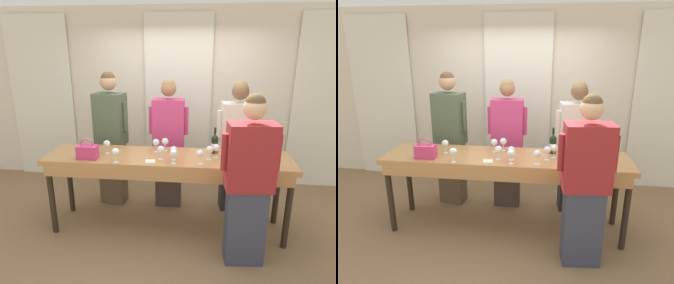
{
  "view_description": "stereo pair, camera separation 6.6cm",
  "coord_description": "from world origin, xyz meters",
  "views": [
    {
      "loc": [
        0.38,
        -3.29,
        2.17
      ],
      "look_at": [
        0.0,
        0.07,
        1.11
      ],
      "focal_mm": 32.0,
      "sensor_mm": 36.0,
      "label": 1
    },
    {
      "loc": [
        0.44,
        -3.28,
        2.17
      ],
      "look_at": [
        0.0,
        0.07,
        1.11
      ],
      "focal_mm": 32.0,
      "sensor_mm": 36.0,
      "label": 2
    }
  ],
  "objects": [
    {
      "name": "ground_plane",
      "position": [
        0.0,
        0.0,
        0.0
      ],
      "size": [
        18.0,
        18.0,
        0.0
      ],
      "primitive_type": "plane",
      "color": "#846647"
    },
    {
      "name": "wine_glass_center_mid",
      "position": [
        -0.05,
        0.18,
        1.08
      ],
      "size": [
        0.08,
        0.08,
        0.16
      ],
      "color": "white",
      "rests_on": "tasting_bar"
    },
    {
      "name": "wall_back",
      "position": [
        0.0,
        1.56,
        1.4
      ],
      "size": [
        12.0,
        0.06,
        2.8
      ],
      "color": "silver",
      "rests_on": "ground_plane"
    },
    {
      "name": "wine_glass_front_mid",
      "position": [
        0.38,
        -0.22,
        1.08
      ],
      "size": [
        0.08,
        0.08,
        0.16
      ],
      "color": "white",
      "rests_on": "tasting_bar"
    },
    {
      "name": "wine_bottle",
      "position": [
        0.55,
        0.17,
        1.07
      ],
      "size": [
        0.08,
        0.08,
        0.31
      ],
      "color": "black",
      "rests_on": "tasting_bar"
    },
    {
      "name": "guest_olive_jacket",
      "position": [
        -0.85,
        0.59,
        0.97
      ],
      "size": [
        0.52,
        0.33,
        1.88
      ],
      "color": "brown",
      "rests_on": "ground_plane"
    },
    {
      "name": "wine_glass_by_handbag",
      "position": [
        0.1,
        -0.24,
        1.08
      ],
      "size": [
        0.08,
        0.08,
        0.16
      ],
      "color": "white",
      "rests_on": "tasting_bar"
    },
    {
      "name": "wine_glass_by_bottle",
      "position": [
        0.57,
        0.01,
        1.08
      ],
      "size": [
        0.08,
        0.08,
        0.16
      ],
      "color": "white",
      "rests_on": "tasting_bar"
    },
    {
      "name": "wine_glass_center_left",
      "position": [
        0.84,
        -0.22,
        1.08
      ],
      "size": [
        0.08,
        0.08,
        0.16
      ],
      "color": "white",
      "rests_on": "tasting_bar"
    },
    {
      "name": "wine_glass_back_mid",
      "position": [
        0.49,
        -0.07,
        1.08
      ],
      "size": [
        0.08,
        0.08,
        0.16
      ],
      "color": "white",
      "rests_on": "tasting_bar"
    },
    {
      "name": "wine_glass_front_right",
      "position": [
        0.09,
        -0.13,
        1.08
      ],
      "size": [
        0.08,
        0.08,
        0.16
      ],
      "color": "white",
      "rests_on": "tasting_bar"
    },
    {
      "name": "guest_cream_sweater",
      "position": [
        0.87,
        0.59,
        0.91
      ],
      "size": [
        0.57,
        0.32,
        1.79
      ],
      "color": "#28282D",
      "rests_on": "ground_plane"
    },
    {
      "name": "curtain_panel_center",
      "position": [
        0.0,
        1.49,
        1.34
      ],
      "size": [
        1.06,
        0.03,
        2.69
      ],
      "color": "white",
      "rests_on": "ground_plane"
    },
    {
      "name": "host_pouring",
      "position": [
        0.87,
        -0.53,
        0.91
      ],
      "size": [
        0.57,
        0.3,
        1.78
      ],
      "color": "#383D51",
      "rests_on": "ground_plane"
    },
    {
      "name": "guest_pink_top",
      "position": [
        -0.05,
        0.59,
        0.93
      ],
      "size": [
        0.53,
        0.23,
        1.8
      ],
      "color": "#473833",
      "rests_on": "ground_plane"
    },
    {
      "name": "wine_glass_back_left",
      "position": [
        0.74,
        -0.09,
        1.08
      ],
      "size": [
        0.08,
        0.08,
        0.16
      ],
      "color": "white",
      "rests_on": "tasting_bar"
    },
    {
      "name": "wine_glass_back_right",
      "position": [
        -0.73,
        0.01,
        1.08
      ],
      "size": [
        0.08,
        0.08,
        0.16
      ],
      "color": "white",
      "rests_on": "tasting_bar"
    },
    {
      "name": "wine_glass_center_right",
      "position": [
        -0.15,
        0.13,
        1.08
      ],
      "size": [
        0.08,
        0.08,
        0.16
      ],
      "color": "white",
      "rests_on": "tasting_bar"
    },
    {
      "name": "tasting_bar",
      "position": [
        0.0,
        -0.02,
        0.86
      ],
      "size": [
        2.87,
        0.66,
        0.96
      ],
      "color": "#B27F4C",
      "rests_on": "ground_plane"
    },
    {
      "name": "handbag",
      "position": [
        -0.9,
        -0.19,
        1.04
      ],
      "size": [
        0.23,
        0.12,
        0.24
      ],
      "color": "#C63870",
      "rests_on": "tasting_bar"
    },
    {
      "name": "curtain_panel_left",
      "position": [
        -2.3,
        1.49,
        1.34
      ],
      "size": [
        1.06,
        0.03,
        2.69
      ],
      "color": "white",
      "rests_on": "ground_plane"
    },
    {
      "name": "curtain_panel_right",
      "position": [
        2.3,
        1.49,
        1.34
      ],
      "size": [
        1.06,
        0.03,
        2.69
      ],
      "color": "white",
      "rests_on": "ground_plane"
    },
    {
      "name": "wine_glass_near_host",
      "position": [
        -0.54,
        -0.27,
        1.08
      ],
      "size": [
        0.08,
        0.08,
        0.16
      ],
      "color": "white",
      "rests_on": "tasting_bar"
    },
    {
      "name": "wine_glass_front_left",
      "position": [
        -0.06,
        -0.12,
        1.08
      ],
      "size": [
        0.08,
        0.08,
        0.16
      ],
      "color": "white",
      "rests_on": "tasting_bar"
    },
    {
      "name": "napkin",
      "position": [
        -0.17,
        -0.2,
        0.96
      ],
      "size": [
        0.13,
        0.13,
        0.0
      ],
      "color": "white",
      "rests_on": "tasting_bar"
    }
  ]
}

